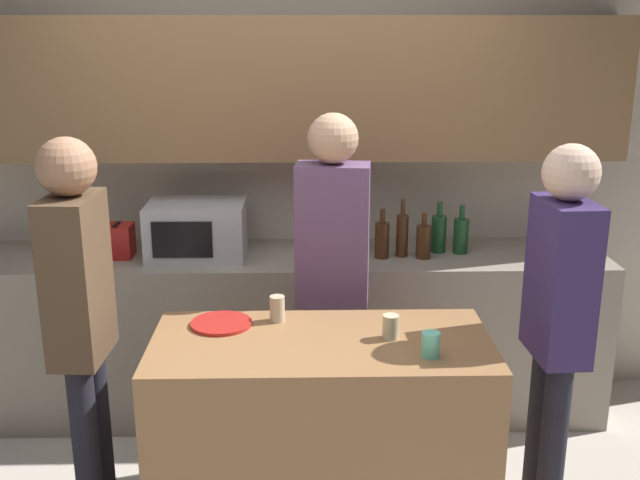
{
  "coord_description": "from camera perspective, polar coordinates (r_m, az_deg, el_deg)",
  "views": [
    {
      "loc": [
        0.14,
        -2.54,
        2.17
      ],
      "look_at": [
        0.21,
        0.5,
        1.28
      ],
      "focal_mm": 42.0,
      "sensor_mm": 36.0,
      "label": 1
    }
  ],
  "objects": [
    {
      "name": "microwave",
      "position": [
        4.1,
        -9.37,
        0.77
      ],
      "size": [
        0.52,
        0.39,
        0.3
      ],
      "color": "#B7BABC",
      "rests_on": "back_counter"
    },
    {
      "name": "cup_2",
      "position": [
        3.22,
        -3.28,
        -5.24
      ],
      "size": [
        0.06,
        0.06,
        0.11
      ],
      "color": "beige",
      "rests_on": "kitchen_island"
    },
    {
      "name": "cup_1",
      "position": [
        3.06,
        5.4,
        -6.6
      ],
      "size": [
        0.07,
        0.07,
        0.1
      ],
      "color": "beige",
      "rests_on": "kitchen_island"
    },
    {
      "name": "person_center",
      "position": [
        3.55,
        0.95,
        -1.71
      ],
      "size": [
        0.36,
        0.23,
        1.78
      ],
      "rotation": [
        0.0,
        0.0,
        -3.25
      ],
      "color": "black",
      "rests_on": "ground_plane"
    },
    {
      "name": "person_left",
      "position": [
        3.17,
        -17.82,
        -5.09
      ],
      "size": [
        0.23,
        0.35,
        1.75
      ],
      "rotation": [
        0.0,
        0.0,
        -1.62
      ],
      "color": "black",
      "rests_on": "ground_plane"
    },
    {
      "name": "bottle_3",
      "position": [
        4.07,
        7.89,
        -0.07
      ],
      "size": [
        0.08,
        0.08,
        0.25
      ],
      "color": "#472814",
      "rests_on": "back_counter"
    },
    {
      "name": "bottle_4",
      "position": [
        4.19,
        9.03,
        0.53
      ],
      "size": [
        0.08,
        0.08,
        0.28
      ],
      "color": "#194723",
      "rests_on": "back_counter"
    },
    {
      "name": "plate_on_island",
      "position": [
        3.22,
        -7.54,
        -6.32
      ],
      "size": [
        0.26,
        0.26,
        0.01
      ],
      "color": "red",
      "rests_on": "kitchen_island"
    },
    {
      "name": "toaster",
      "position": [
        4.21,
        -15.81,
        -0.06
      ],
      "size": [
        0.26,
        0.16,
        0.18
      ],
      "color": "#B21E19",
      "rests_on": "back_counter"
    },
    {
      "name": "kitchen_island",
      "position": [
        3.27,
        0.1,
        -15.12
      ],
      "size": [
        1.39,
        0.66,
        0.93
      ],
      "color": "#996B42",
      "rests_on": "ground_plane"
    },
    {
      "name": "bottle_1",
      "position": [
        4.05,
        4.75,
        0.06
      ],
      "size": [
        0.08,
        0.08,
        0.27
      ],
      "color": "#472814",
      "rests_on": "back_counter"
    },
    {
      "name": "bottle_5",
      "position": [
        4.19,
        10.68,
        0.38
      ],
      "size": [
        0.08,
        0.08,
        0.27
      ],
      "color": "#194723",
      "rests_on": "back_counter"
    },
    {
      "name": "potted_plant",
      "position": [
        4.3,
        18.38,
        1.52
      ],
      "size": [
        0.14,
        0.14,
        0.4
      ],
      "color": "#333D4C",
      "rests_on": "back_counter"
    },
    {
      "name": "back_counter",
      "position": [
        4.28,
        -3.06,
        -7.1
      ],
      "size": [
        3.6,
        0.62,
        0.94
      ],
      "color": "gray",
      "rests_on": "ground_plane"
    },
    {
      "name": "back_wall",
      "position": [
        4.25,
        -3.17,
        7.74
      ],
      "size": [
        6.4,
        0.4,
        2.7
      ],
      "color": "beige",
      "rests_on": "ground_plane"
    },
    {
      "name": "bottle_0",
      "position": [
        4.18,
        3.02,
        0.43
      ],
      "size": [
        0.08,
        0.08,
        0.24
      ],
      "color": "#194723",
      "rests_on": "back_counter"
    },
    {
      "name": "bottle_2",
      "position": [
        4.08,
        6.28,
        0.42
      ],
      "size": [
        0.07,
        0.07,
        0.32
      ],
      "color": "#472814",
      "rests_on": "back_counter"
    },
    {
      "name": "person_right",
      "position": [
        3.23,
        17.68,
        -5.17
      ],
      "size": [
        0.23,
        0.35,
        1.72
      ],
      "rotation": [
        0.0,
        0.0,
        -4.66
      ],
      "color": "black",
      "rests_on": "ground_plane"
    },
    {
      "name": "cup_0",
      "position": [
        2.92,
        8.44,
        -7.89
      ],
      "size": [
        0.07,
        0.07,
        0.1
      ],
      "color": "#72E7C6",
      "rests_on": "kitchen_island"
    }
  ]
}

